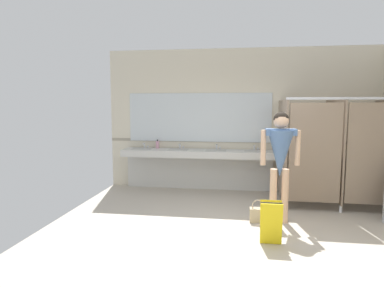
% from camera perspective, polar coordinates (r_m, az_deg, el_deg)
% --- Properties ---
extents(ground_plane, '(5.95, 6.10, 0.10)m').
position_cam_1_polar(ground_plane, '(4.97, 8.72, -15.73)').
color(ground_plane, '#B2A899').
extents(wall_back, '(5.95, 0.12, 3.00)m').
position_cam_1_polar(wall_back, '(7.42, 8.89, 3.95)').
color(wall_back, beige).
rests_on(wall_back, ground_plane).
extents(wall_back_tile_band, '(5.95, 0.01, 0.06)m').
position_cam_1_polar(wall_back_tile_band, '(7.39, 8.83, 0.45)').
color(wall_back_tile_band, '#9E937F').
rests_on(wall_back_tile_band, wall_back).
extents(vanity_counter, '(3.17, 0.53, 0.99)m').
position_cam_1_polar(vanity_counter, '(7.31, 0.94, -2.78)').
color(vanity_counter, silver).
rests_on(vanity_counter, ground_plane).
extents(mirror_panel, '(3.07, 0.02, 1.04)m').
position_cam_1_polar(mirror_panel, '(7.41, 1.15, 4.42)').
color(mirror_panel, silver).
rests_on(mirror_panel, wall_back).
extents(bathroom_stalls, '(1.93, 1.39, 1.95)m').
position_cam_1_polar(bathroom_stalls, '(6.70, 22.87, -0.86)').
color(bathroom_stalls, '#84705B').
rests_on(bathroom_stalls, ground_plane).
extents(person_standing, '(0.60, 0.43, 1.72)m').
position_cam_1_polar(person_standing, '(5.41, 14.45, -1.42)').
color(person_standing, '#DBAD89').
rests_on(person_standing, ground_plane).
extents(handbag, '(0.26, 0.15, 0.36)m').
position_cam_1_polar(handbag, '(5.57, 10.90, -11.42)').
color(handbag, tan).
rests_on(handbag, ground_plane).
extents(soap_dispenser, '(0.07, 0.07, 0.19)m').
position_cam_1_polar(soap_dispenser, '(7.51, -5.76, -0.09)').
color(soap_dispenser, '#D899B2').
rests_on(soap_dispenser, vanity_counter).
extents(wet_floor_sign, '(0.28, 0.19, 0.57)m').
position_cam_1_polar(wet_floor_sign, '(4.73, 13.01, -12.56)').
color(wet_floor_sign, yellow).
rests_on(wet_floor_sign, ground_plane).
extents(floor_drain_cover, '(0.14, 0.14, 0.01)m').
position_cam_1_polar(floor_drain_cover, '(4.78, -3.25, -15.88)').
color(floor_drain_cover, '#B7BABF').
rests_on(floor_drain_cover, ground_plane).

